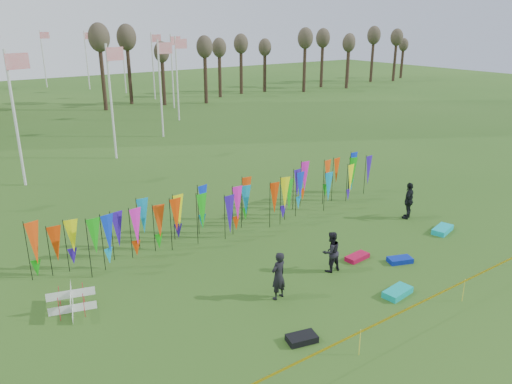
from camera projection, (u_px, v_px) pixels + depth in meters
ground at (355, 302)px, 17.86m from camera, size 160.00×160.00×0.00m
banner_row at (239, 201)px, 23.65m from camera, size 18.64×0.64×2.28m
caution_tape_near at (401, 313)px, 15.80m from camera, size 26.00×0.02×0.90m
tree_line at (288, 45)px, 67.19m from camera, size 53.92×1.92×7.84m
box_kite at (72, 301)px, 17.06m from camera, size 0.81×0.81×0.90m
person_left at (278, 276)px, 17.82m from camera, size 0.74×0.60×1.82m
person_mid at (331, 252)px, 19.80m from camera, size 0.85×0.56×1.68m
person_right at (409, 201)px, 25.05m from camera, size 1.27×1.00×1.89m
kite_bag_turquoise at (398, 292)px, 18.27m from camera, size 1.24×0.73×0.24m
kite_bag_blue at (400, 260)px, 20.73m from camera, size 1.11×0.83×0.21m
kite_bag_red at (357, 257)px, 21.00m from camera, size 1.12×0.59×0.20m
kite_bag_black at (302, 338)px, 15.64m from camera, size 1.04×0.75×0.22m
kite_bag_teal at (442, 230)px, 23.66m from camera, size 1.39×0.92×0.24m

